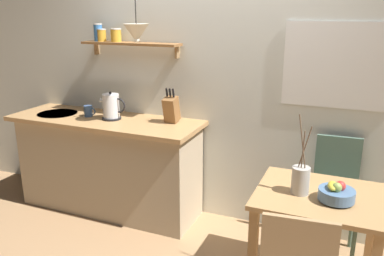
% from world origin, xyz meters
% --- Properties ---
extents(ground_plane, '(14.00, 14.00, 0.00)m').
position_xyz_m(ground_plane, '(0.00, 0.00, 0.00)').
color(ground_plane, '#A87F56').
extents(back_wall, '(6.80, 0.11, 2.70)m').
position_xyz_m(back_wall, '(0.20, 0.65, 1.35)').
color(back_wall, silver).
rests_on(back_wall, ground_plane).
extents(kitchen_counter, '(1.83, 0.63, 0.93)m').
position_xyz_m(kitchen_counter, '(-1.00, 0.32, 0.47)').
color(kitchen_counter, tan).
rests_on(kitchen_counter, ground_plane).
extents(wall_shelf, '(0.95, 0.20, 0.29)m').
position_xyz_m(wall_shelf, '(-0.91, 0.49, 1.63)').
color(wall_shelf, brown).
extents(dining_table, '(0.81, 0.70, 0.73)m').
position_xyz_m(dining_table, '(0.97, -0.14, 0.59)').
color(dining_table, tan).
rests_on(dining_table, ground_plane).
extents(dining_chair_far, '(0.41, 0.42, 0.94)m').
position_xyz_m(dining_chair_far, '(1.05, 0.42, 0.52)').
color(dining_chair_far, '#4C6B5B').
rests_on(dining_chair_far, ground_plane).
extents(fruit_bowl, '(0.23, 0.23, 0.14)m').
position_xyz_m(fruit_bowl, '(1.08, -0.21, 0.78)').
color(fruit_bowl, '#51759E').
rests_on(fruit_bowl, dining_table).
extents(twig_vase, '(0.12, 0.12, 0.53)m').
position_xyz_m(twig_vase, '(0.85, -0.18, 0.82)').
color(twig_vase, '#B7B2A8').
rests_on(twig_vase, dining_table).
extents(electric_kettle, '(0.26, 0.17, 0.26)m').
position_xyz_m(electric_kettle, '(-0.92, 0.30, 1.04)').
color(electric_kettle, black).
rests_on(electric_kettle, kitchen_counter).
extents(knife_block, '(0.11, 0.16, 0.31)m').
position_xyz_m(knife_block, '(-0.36, 0.41, 1.05)').
color(knife_block, brown).
rests_on(knife_block, kitchen_counter).
extents(coffee_mug_by_sink, '(0.12, 0.08, 0.10)m').
position_xyz_m(coffee_mug_by_sink, '(-1.18, 0.30, 0.98)').
color(coffee_mug_by_sink, '#3D5B89').
rests_on(coffee_mug_by_sink, kitchen_counter).
extents(pendant_lamp, '(0.21, 0.21, 0.54)m').
position_xyz_m(pendant_lamp, '(-0.56, 0.20, 1.71)').
color(pendant_lamp, black).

